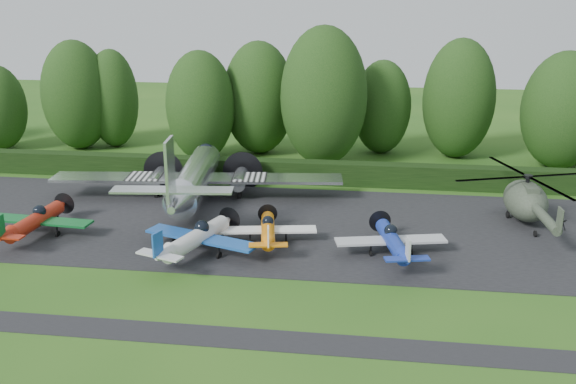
# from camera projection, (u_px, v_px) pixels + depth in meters

# --- Properties ---
(ground) EXTENTS (160.00, 160.00, 0.00)m
(ground) POSITION_uv_depth(u_px,v_px,m) (214.00, 283.00, 38.15)
(ground) COLOR #245517
(ground) RESTS_ON ground
(apron) EXTENTS (70.00, 18.00, 0.01)m
(apron) POSITION_uv_depth(u_px,v_px,m) (247.00, 224.00, 47.59)
(apron) COLOR black
(apron) RESTS_ON ground
(taxiway_verge) EXTENTS (70.00, 2.00, 0.00)m
(taxiway_verge) POSITION_uv_depth(u_px,v_px,m) (185.00, 335.00, 32.49)
(taxiway_verge) COLOR black
(taxiway_verge) RESTS_ON ground
(hedgerow) EXTENTS (90.00, 1.60, 2.00)m
(hedgerow) POSITION_uv_depth(u_px,v_px,m) (270.00, 181.00, 57.96)
(hedgerow) COLOR black
(hedgerow) RESTS_ON ground
(transport_plane) EXTENTS (23.91, 18.33, 7.66)m
(transport_plane) POSITION_uv_depth(u_px,v_px,m) (193.00, 178.00, 51.38)
(transport_plane) COLOR silver
(transport_plane) RESTS_ON ground
(light_plane_red) EXTENTS (7.66, 8.05, 2.94)m
(light_plane_red) POSITION_uv_depth(u_px,v_px,m) (35.00, 220.00, 44.78)
(light_plane_red) COLOR #A2210E
(light_plane_red) RESTS_ON ground
(light_plane_white) EXTENTS (8.05, 8.46, 3.09)m
(light_plane_white) POSITION_uv_depth(u_px,v_px,m) (196.00, 238.00, 41.56)
(light_plane_white) COLOR silver
(light_plane_white) RESTS_ON ground
(light_plane_orange) EXTENTS (6.64, 6.98, 2.55)m
(light_plane_orange) POSITION_uv_depth(u_px,v_px,m) (268.00, 230.00, 43.51)
(light_plane_orange) COLOR orange
(light_plane_orange) RESTS_ON ground
(light_plane_blue) EXTENTS (7.26, 7.64, 2.79)m
(light_plane_blue) POSITION_uv_depth(u_px,v_px,m) (393.00, 241.00, 41.43)
(light_plane_blue) COLOR #193097
(light_plane_blue) RESTS_ON ground
(helicopter) EXTENTS (11.35, 13.29, 3.65)m
(helicopter) POSITION_uv_depth(u_px,v_px,m) (526.00, 197.00, 47.32)
(helicopter) COLOR #353E2F
(helicopter) RESTS_ON ground
(tree_1) EXTENTS (7.21, 7.21, 11.59)m
(tree_1) POSITION_uv_depth(u_px,v_px,m) (76.00, 95.00, 68.11)
(tree_1) COLOR black
(tree_1) RESTS_ON ground
(tree_2) EXTENTS (8.37, 8.37, 13.47)m
(tree_2) POSITION_uv_depth(u_px,v_px,m) (324.00, 97.00, 61.45)
(tree_2) COLOR black
(tree_2) RESTS_ON ground
(tree_3) EXTENTS (7.20, 7.20, 12.06)m
(tree_3) POSITION_uv_depth(u_px,v_px,m) (459.00, 99.00, 64.44)
(tree_3) COLOR black
(tree_3) RESTS_ON ground
(tree_5) EXTENTS (7.80, 7.80, 11.24)m
(tree_5) POSITION_uv_depth(u_px,v_px,m) (564.00, 111.00, 60.54)
(tree_5) COLOR black
(tree_5) RESTS_ON ground
(tree_6) EXTENTS (5.99, 5.99, 9.75)m
(tree_6) POSITION_uv_depth(u_px,v_px,m) (382.00, 107.00, 66.48)
(tree_6) COLOR black
(tree_6) RESTS_ON ground
(tree_7) EXTENTS (5.42, 5.42, 10.57)m
(tree_7) POSITION_uv_depth(u_px,v_px,m) (113.00, 99.00, 69.07)
(tree_7) COLOR black
(tree_7) RESTS_ON ground
(tree_9) EXTENTS (7.40, 7.40, 11.65)m
(tree_9) POSITION_uv_depth(u_px,v_px,m) (259.00, 98.00, 66.17)
(tree_9) COLOR black
(tree_9) RESTS_ON ground
(tree_10) EXTENTS (6.84, 6.84, 10.98)m
(tree_10) POSITION_uv_depth(u_px,v_px,m) (200.00, 106.00, 63.64)
(tree_10) COLOR black
(tree_10) RESTS_ON ground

